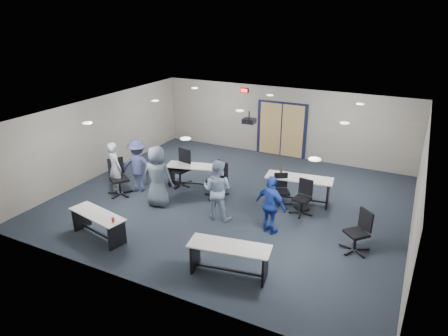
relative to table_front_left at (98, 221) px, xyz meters
The scene contains 25 objects.
floor 4.05m from the table_front_left, 58.74° to the left, with size 10.00×10.00×0.00m, color #1B222C.
back_wall 8.26m from the table_front_left, 75.26° to the left, with size 10.00×0.04×2.70m, color gray.
front_wall 2.50m from the table_front_left, 26.85° to the right, with size 10.00×0.04×2.70m, color gray.
left_wall 4.59m from the table_front_left, 130.22° to the left, with size 0.04×9.00×2.70m, color gray.
right_wall 7.93m from the table_front_left, 25.90° to the left, with size 0.04×9.00×2.70m, color gray.
ceiling 4.61m from the table_front_left, 58.74° to the left, with size 10.00×9.00×0.04m, color white.
double_door 8.20m from the table_front_left, 75.19° to the left, with size 2.00×0.07×2.20m.
exit_sign 8.15m from the table_front_left, 86.45° to the left, with size 0.32×0.07×0.18m.
ceiling_projector 5.00m from the table_front_left, 58.77° to the left, with size 0.35×0.32×0.37m.
ceiling_can_lights 4.78m from the table_front_left, 60.49° to the left, with size 6.24×5.74×0.02m, color white, non-canonical shape.
table_front_left is the anchor object (origin of this frame).
table_front_right 3.63m from the table_front_left, ahead, with size 1.86×0.89×0.72m.
table_back_left 3.86m from the table_front_left, 81.52° to the left, with size 1.89×1.04×0.73m.
table_back_right 5.76m from the table_front_left, 47.21° to the left, with size 2.03×0.90×1.09m.
chair_back_a 3.68m from the table_front_left, 88.59° to the left, with size 0.75×0.75×1.20m, color black, non-canonical shape.
chair_back_b 3.78m from the table_front_left, 65.37° to the left, with size 0.70×0.70×1.12m, color black, non-canonical shape.
chair_back_c 5.18m from the table_front_left, 46.64° to the left, with size 0.61×0.61×0.96m, color black, non-canonical shape.
chair_back_d 5.52m from the table_front_left, 39.87° to the left, with size 0.63×0.63×1.00m, color black, non-canonical shape.
chair_loose_left 2.51m from the table_front_left, 118.43° to the left, with size 0.72×0.72×1.15m, color black, non-canonical shape.
chair_loose_right 6.35m from the table_front_left, 21.05° to the left, with size 0.66×0.66×1.06m, color black, non-canonical shape.
person_gray 2.72m from the table_front_left, 121.51° to the left, with size 0.61×0.40×1.67m, color #9AA3A8.
person_plaid 2.24m from the table_front_left, 82.05° to the left, with size 0.89×0.58×1.83m, color #4C5968.
person_lightblue 3.19m from the table_front_left, 45.68° to the left, with size 0.83×0.65×1.71m, color #99ADCA.
person_navy 4.39m from the table_front_left, 29.75° to the left, with size 0.93×0.39×1.58m, color #1C389F.
person_back 2.92m from the table_front_left, 107.31° to the left, with size 1.10×0.63×1.70m, color #363C62.
Camera 1 is at (4.70, -9.91, 5.44)m, focal length 32.00 mm.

